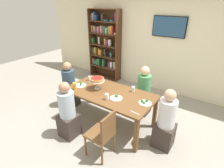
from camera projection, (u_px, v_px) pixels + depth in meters
The scene contains 20 objects.
ground_plane at pixel (109, 122), 3.87m from camera, with size 12.00×12.00×0.00m, color gray.
rear_partition at pixel (155, 41), 4.90m from camera, with size 8.00×0.12×2.80m, color beige.
dining_table at pixel (109, 96), 3.59m from camera, with size 1.84×0.94×0.74m.
bookshelf at pixel (105, 44), 5.69m from camera, with size 1.10×0.30×2.21m.
television at pixel (169, 27), 4.45m from camera, with size 0.86×0.05×0.52m.
diner_near_left at pixel (68, 114), 3.31m from camera, with size 0.34×0.34×1.15m.
diner_far_right at pixel (143, 94), 4.02m from camera, with size 0.34×0.34×1.15m.
diner_head_west at pixel (70, 88), 4.29m from camera, with size 0.34×0.34×1.15m.
diner_head_east at pixel (166, 123), 3.06m from camera, with size 0.34×0.34×1.15m.
chair_near_right at pixel (103, 133), 2.84m from camera, with size 0.40×0.40×0.87m.
deep_dish_pizza_stand at pixel (97, 80), 3.63m from camera, with size 0.32×0.32×0.24m.
salad_plate_near_diner at pixel (81, 85), 3.83m from camera, with size 0.24×0.24×0.07m.
salad_plate_far_diner at pixel (116, 98), 3.33m from camera, with size 0.24×0.24×0.06m.
salad_plate_spare at pixel (145, 102), 3.17m from camera, with size 0.24×0.24×0.07m.
beer_glass_amber_tall at pixel (75, 86), 3.65m from camera, with size 0.08×0.08×0.15m, color gold.
water_glass_clear_near at pixel (133, 89), 3.56m from camera, with size 0.07×0.07×0.11m, color white.
water_glass_clear_far at pixel (107, 97), 3.28m from camera, with size 0.07×0.07×0.12m, color white.
water_glass_clear_spare at pixel (89, 78), 4.07m from camera, with size 0.06×0.06×0.10m, color white.
cutlery_fork_near at pixel (135, 113), 2.91m from camera, with size 0.18×0.02×0.01m, color silver.
cutlery_knife_near at pixel (69, 87), 3.76m from camera, with size 0.18×0.02×0.01m, color silver.
Camera 1 is at (1.84, -2.54, 2.43)m, focal length 28.09 mm.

